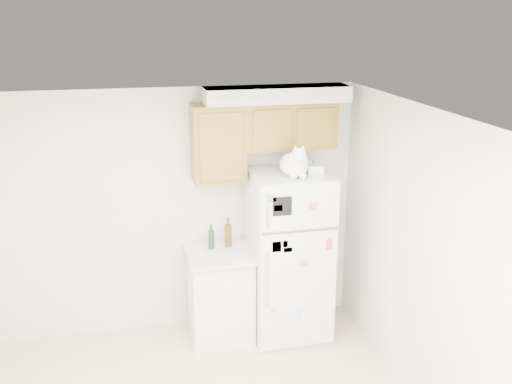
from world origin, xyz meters
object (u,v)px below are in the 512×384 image
object	(u,v)px
base_counter	(220,294)
bottle_amber	(228,232)
cat	(295,164)
refrigerator	(289,255)
storage_box_back	(300,165)
storage_box_front	(315,170)
bottle_green	(211,236)

from	to	relation	value
base_counter	bottle_amber	distance (m)	0.63
base_counter	bottle_amber	size ratio (longest dim) A/B	3.02
base_counter	cat	xyz separation A→B (m)	(0.70, -0.20, 1.36)
refrigerator	storage_box_back	world-z (taller)	storage_box_back
refrigerator	base_counter	size ratio (longest dim) A/B	1.85
base_counter	storage_box_front	bearing A→B (deg)	-10.71
base_counter	storage_box_front	xyz separation A→B (m)	(0.90, -0.17, 1.28)
refrigerator	storage_box_front	size ratio (longest dim) A/B	11.33
base_counter	bottle_green	distance (m)	0.60
base_counter	refrigerator	bearing A→B (deg)	-6.09
bottle_amber	storage_box_front	bearing A→B (deg)	-20.70
base_counter	bottle_green	xyz separation A→B (m)	(-0.06, 0.10, 0.59)
storage_box_front	bottle_amber	world-z (taller)	storage_box_front
bottle_green	cat	bearing A→B (deg)	-21.46
base_counter	cat	size ratio (longest dim) A/B	1.94
storage_box_front	bottle_green	size ratio (longest dim) A/B	0.58
refrigerator	storage_box_back	size ratio (longest dim) A/B	9.44
refrigerator	bottle_green	distance (m)	0.80
base_counter	cat	distance (m)	1.54
cat	storage_box_back	world-z (taller)	cat
cat	bottle_amber	bearing A→B (deg)	150.56
storage_box_front	bottle_green	distance (m)	1.22
refrigerator	base_counter	distance (m)	0.79
refrigerator	bottle_amber	xyz separation A→B (m)	(-0.58, 0.20, 0.22)
base_counter	storage_box_back	xyz separation A→B (m)	(0.81, 0.00, 1.29)
storage_box_back	bottle_amber	size ratio (longest dim) A/B	0.59
refrigerator	storage_box_back	bearing A→B (deg)	32.28
storage_box_front	bottle_green	bearing A→B (deg)	169.18
bottle_green	bottle_amber	distance (m)	0.18
base_counter	storage_box_front	world-z (taller)	storage_box_front
base_counter	bottle_amber	bearing A→B (deg)	48.60
base_counter	bottle_amber	world-z (taller)	bottle_amber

